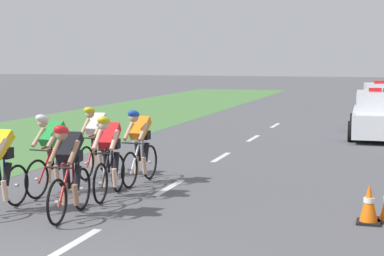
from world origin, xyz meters
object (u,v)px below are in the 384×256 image
cyclist_second (69,169)px  cyclist_third (51,152)px  cyclist_sixth (139,145)px  police_car_nearest (381,116)px  traffic_cone_mid (369,204)px  cyclist_fourth (109,155)px  police_car_second (384,103)px  cyclist_fifth (95,140)px

cyclist_second → cyclist_third: bearing=128.1°
cyclist_second → cyclist_third: size_ratio=1.00×
cyclist_sixth → police_car_nearest: police_car_nearest is taller
traffic_cone_mid → police_car_nearest: bearing=89.9°
cyclist_fourth → traffic_cone_mid: 4.63m
cyclist_second → cyclist_third: same height
cyclist_third → cyclist_fourth: 1.19m
traffic_cone_mid → police_car_second: bearing=89.9°
cyclist_second → police_car_second: police_car_second is taller
police_car_nearest → police_car_second: 6.45m
cyclist_sixth → police_car_nearest: 10.34m
cyclist_fifth → police_car_second: 16.33m
cyclist_second → cyclist_sixth: same height
cyclist_fourth → cyclist_fifth: size_ratio=1.00×
cyclist_second → police_car_second: size_ratio=0.38×
cyclist_fourth → police_car_second: police_car_second is taller
cyclist_fourth → cyclist_sixth: bearing=88.7°
cyclist_fifth → police_car_nearest: (5.78, 8.81, -0.11)m
cyclist_third → cyclist_fifth: 1.83m
cyclist_fifth → cyclist_sixth: (1.20, -0.45, 0.00)m
police_car_nearest → cyclist_fifth: bearing=-123.3°
cyclist_third → traffic_cone_mid: cyclist_third is taller
cyclist_fifth → traffic_cone_mid: bearing=-21.6°
cyclist_sixth → traffic_cone_mid: size_ratio=2.69×
police_car_nearest → police_car_second: (0.00, 6.45, 0.00)m
cyclist_fifth → cyclist_sixth: same height
police_car_nearest → cyclist_third: bearing=-118.6°
cyclist_fourth → cyclist_third: bearing=179.7°
cyclist_third → cyclist_sixth: size_ratio=1.00×
cyclist_sixth → police_car_second: bearing=73.8°
cyclist_fifth → traffic_cone_mid: 6.22m
cyclist_second → cyclist_fifth: 3.55m
cyclist_second → cyclist_fifth: bearing=109.3°
cyclist_fourth → cyclist_fifth: same height
police_car_nearest → traffic_cone_mid: bearing=-90.1°
cyclist_second → cyclist_sixth: 2.90m
cyclist_third → cyclist_sixth: 1.84m
cyclist_third → traffic_cone_mid: size_ratio=2.69×
cyclist_sixth → police_car_nearest: (4.58, 9.27, -0.11)m
cyclist_fourth → cyclist_fifth: bearing=122.5°
cyclist_fourth → police_car_second: bearing=74.9°
cyclist_sixth → police_car_nearest: bearing=63.7°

